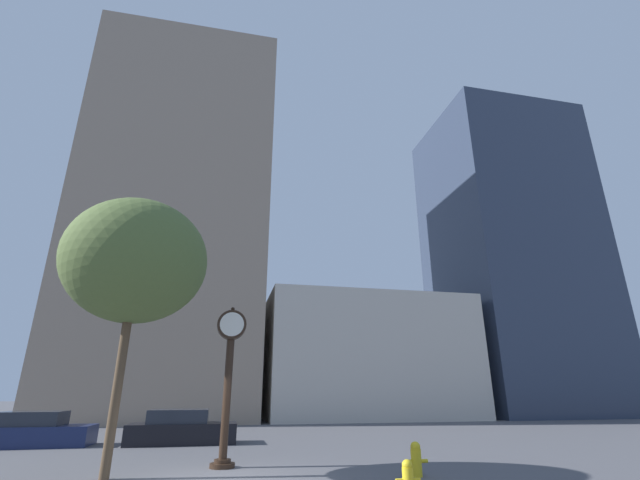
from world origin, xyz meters
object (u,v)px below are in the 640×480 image
(fire_hydrant_far, at_px, (408,477))
(bare_tree, at_px, (136,261))
(street_clock, at_px, (229,364))
(fire_hydrant_near, at_px, (416,459))
(car_black, at_px, (182,429))
(car_navy, at_px, (33,432))

(fire_hydrant_far, height_order, bare_tree, bare_tree)
(street_clock, distance_m, fire_hydrant_near, 5.84)
(street_clock, relative_size, fire_hydrant_far, 6.64)
(street_clock, relative_size, fire_hydrant_near, 5.60)
(fire_hydrant_near, relative_size, fire_hydrant_far, 1.19)
(car_black, height_order, bare_tree, bare_tree)
(fire_hydrant_far, bearing_deg, street_clock, 130.64)
(car_black, bearing_deg, car_navy, 177.41)
(street_clock, height_order, bare_tree, bare_tree)
(car_navy, distance_m, fire_hydrant_near, 14.89)
(car_navy, xyz_separation_m, car_black, (5.56, -0.27, 0.02))
(car_navy, height_order, fire_hydrant_far, car_navy)
(bare_tree, bearing_deg, street_clock, 22.15)
(fire_hydrant_near, bearing_deg, street_clock, 153.40)
(car_black, height_order, fire_hydrant_far, car_black)
(car_navy, bearing_deg, fire_hydrant_far, -44.57)
(street_clock, bearing_deg, car_navy, 138.16)
(car_navy, height_order, bare_tree, bare_tree)
(street_clock, height_order, fire_hydrant_near, street_clock)
(fire_hydrant_far, distance_m, bare_tree, 8.89)
(fire_hydrant_near, height_order, fire_hydrant_far, fire_hydrant_near)
(car_black, xyz_separation_m, bare_tree, (-1.14, -7.32, 4.95))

